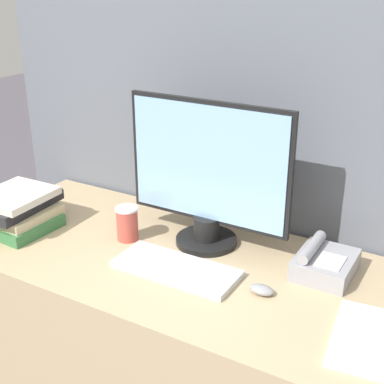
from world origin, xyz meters
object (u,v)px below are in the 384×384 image
monitor (207,179)px  keyboard (176,269)px  desk_telephone (324,263)px  mouse (262,290)px  book_stack (19,210)px  coffee_cup (127,223)px

monitor → keyboard: (0.01, -0.21, -0.22)m
keyboard → desk_telephone: (0.40, 0.22, 0.03)m
mouse → book_stack: book_stack is taller
mouse → desk_telephone: bearing=59.0°
monitor → book_stack: monitor is taller
mouse → book_stack: (-0.93, -0.04, 0.06)m
monitor → mouse: (0.29, -0.19, -0.22)m
desk_telephone → coffee_cup: bearing=-169.7°
book_stack → keyboard: bearing=2.0°
mouse → coffee_cup: 0.54m
keyboard → mouse: (0.28, 0.02, 0.00)m
keyboard → mouse: mouse is taller
keyboard → book_stack: size_ratio=1.31×
monitor → desk_telephone: bearing=0.8°
coffee_cup → desk_telephone: (0.66, 0.12, -0.02)m
desk_telephone → monitor: bearing=-179.2°
keyboard → desk_telephone: size_ratio=1.93×
mouse → desk_telephone: size_ratio=0.36×
monitor → keyboard: bearing=-88.2°
keyboard → coffee_cup: coffee_cup is taller
mouse → book_stack: bearing=-177.4°
monitor → coffee_cup: bearing=-155.6°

